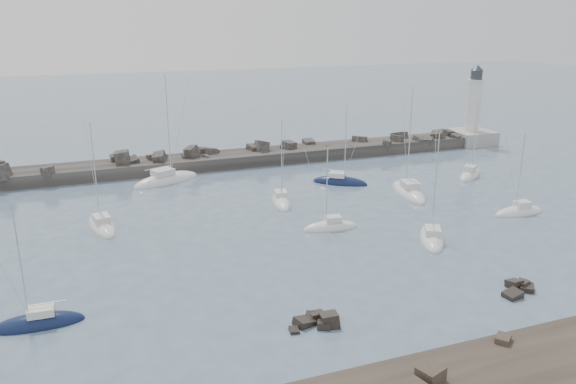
{
  "coord_description": "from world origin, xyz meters",
  "views": [
    {
      "loc": [
        -18.63,
        -43.33,
        21.64
      ],
      "look_at": [
        2.14,
        12.0,
        3.24
      ],
      "focal_mm": 35.0,
      "sensor_mm": 36.0,
      "label": 1
    }
  ],
  "objects_px": {
    "lighthouse": "(472,126)",
    "sailboat_9": "(519,213)",
    "sailboat_7": "(432,238)",
    "sailboat_4": "(166,181)",
    "sailboat_6": "(281,202)",
    "sailboat_8": "(340,182)",
    "sailboat_5": "(330,228)",
    "sailboat_10": "(408,193)",
    "sailboat_3": "(102,226)",
    "sailboat_2": "(38,324)",
    "sailboat_12": "(470,175)"
  },
  "relations": [
    {
      "from": "sailboat_3",
      "to": "sailboat_12",
      "type": "xyz_separation_m",
      "value": [
        50.31,
        2.94,
        0.02
      ]
    },
    {
      "from": "sailboat_12",
      "to": "sailboat_9",
      "type": "bearing_deg",
      "value": -108.0
    },
    {
      "from": "sailboat_2",
      "to": "sailboat_5",
      "type": "xyz_separation_m",
      "value": [
        28.43,
        10.44,
        0.0
      ]
    },
    {
      "from": "lighthouse",
      "to": "sailboat_4",
      "type": "distance_m",
      "value": 55.65
    },
    {
      "from": "sailboat_7",
      "to": "sailboat_10",
      "type": "relative_size",
      "value": 0.8
    },
    {
      "from": "sailboat_10",
      "to": "sailboat_12",
      "type": "height_order",
      "value": "sailboat_10"
    },
    {
      "from": "lighthouse",
      "to": "sailboat_7",
      "type": "relative_size",
      "value": 1.24
    },
    {
      "from": "sailboat_3",
      "to": "sailboat_5",
      "type": "relative_size",
      "value": 1.26
    },
    {
      "from": "sailboat_12",
      "to": "sailboat_3",
      "type": "bearing_deg",
      "value": -176.65
    },
    {
      "from": "sailboat_9",
      "to": "sailboat_10",
      "type": "bearing_deg",
      "value": 125.15
    },
    {
      "from": "sailboat_2",
      "to": "sailboat_6",
      "type": "height_order",
      "value": "sailboat_6"
    },
    {
      "from": "sailboat_3",
      "to": "sailboat_5",
      "type": "height_order",
      "value": "sailboat_3"
    },
    {
      "from": "sailboat_7",
      "to": "sailboat_8",
      "type": "xyz_separation_m",
      "value": [
        0.02,
        21.68,
        0.01
      ]
    },
    {
      "from": "sailboat_8",
      "to": "sailboat_6",
      "type": "bearing_deg",
      "value": -154.02
    },
    {
      "from": "sailboat_5",
      "to": "sailboat_10",
      "type": "distance_m",
      "value": 16.57
    },
    {
      "from": "lighthouse",
      "to": "sailboat_5",
      "type": "bearing_deg",
      "value": -143.95
    },
    {
      "from": "sailboat_4",
      "to": "sailboat_7",
      "type": "distance_m",
      "value": 37.8
    },
    {
      "from": "sailboat_5",
      "to": "sailboat_10",
      "type": "bearing_deg",
      "value": 28.22
    },
    {
      "from": "sailboat_2",
      "to": "sailboat_7",
      "type": "distance_m",
      "value": 37.02
    },
    {
      "from": "sailboat_7",
      "to": "sailboat_12",
      "type": "xyz_separation_m",
      "value": [
        18.98,
        18.42,
        0.02
      ]
    },
    {
      "from": "lighthouse",
      "to": "sailboat_2",
      "type": "height_order",
      "value": "lighthouse"
    },
    {
      "from": "sailboat_4",
      "to": "sailboat_7",
      "type": "height_order",
      "value": "sailboat_4"
    },
    {
      "from": "sailboat_7",
      "to": "sailboat_8",
      "type": "relative_size",
      "value": 0.98
    },
    {
      "from": "sailboat_3",
      "to": "sailboat_12",
      "type": "bearing_deg",
      "value": 3.35
    },
    {
      "from": "sailboat_5",
      "to": "sailboat_10",
      "type": "relative_size",
      "value": 0.66
    },
    {
      "from": "sailboat_3",
      "to": "sailboat_6",
      "type": "height_order",
      "value": "sailboat_3"
    },
    {
      "from": "sailboat_7",
      "to": "sailboat_9",
      "type": "xyz_separation_m",
      "value": [
        14.03,
        3.18,
        0.01
      ]
    },
    {
      "from": "sailboat_8",
      "to": "sailboat_12",
      "type": "bearing_deg",
      "value": -9.75
    },
    {
      "from": "sailboat_5",
      "to": "sailboat_6",
      "type": "height_order",
      "value": "sailboat_6"
    },
    {
      "from": "sailboat_7",
      "to": "sailboat_12",
      "type": "distance_m",
      "value": 26.45
    },
    {
      "from": "sailboat_6",
      "to": "sailboat_3",
      "type": "bearing_deg",
      "value": -176.82
    },
    {
      "from": "sailboat_6",
      "to": "sailboat_10",
      "type": "distance_m",
      "value": 16.69
    },
    {
      "from": "lighthouse",
      "to": "sailboat_3",
      "type": "relative_size",
      "value": 1.18
    },
    {
      "from": "sailboat_5",
      "to": "sailboat_7",
      "type": "relative_size",
      "value": 0.83
    },
    {
      "from": "sailboat_8",
      "to": "sailboat_3",
      "type": "bearing_deg",
      "value": -168.81
    },
    {
      "from": "sailboat_8",
      "to": "sailboat_9",
      "type": "distance_m",
      "value": 23.2
    },
    {
      "from": "sailboat_3",
      "to": "sailboat_6",
      "type": "relative_size",
      "value": 1.12
    },
    {
      "from": "sailboat_2",
      "to": "sailboat_3",
      "type": "distance_m",
      "value": 20.23
    },
    {
      "from": "sailboat_8",
      "to": "sailboat_10",
      "type": "height_order",
      "value": "sailboat_10"
    },
    {
      "from": "sailboat_4",
      "to": "sailboat_6",
      "type": "relative_size",
      "value": 1.43
    },
    {
      "from": "sailboat_5",
      "to": "sailboat_6",
      "type": "relative_size",
      "value": 0.89
    },
    {
      "from": "lighthouse",
      "to": "sailboat_9",
      "type": "relative_size",
      "value": 1.42
    },
    {
      "from": "sailboat_5",
      "to": "sailboat_7",
      "type": "height_order",
      "value": "sailboat_7"
    },
    {
      "from": "sailboat_2",
      "to": "lighthouse",
      "type": "bearing_deg",
      "value": 30.18
    },
    {
      "from": "sailboat_6",
      "to": "sailboat_10",
      "type": "bearing_deg",
      "value": -8.18
    },
    {
      "from": "lighthouse",
      "to": "sailboat_10",
      "type": "bearing_deg",
      "value": -140.26
    },
    {
      "from": "sailboat_4",
      "to": "sailboat_5",
      "type": "xyz_separation_m",
      "value": [
        13.65,
        -24.28,
        -0.02
      ]
    },
    {
      "from": "sailboat_7",
      "to": "sailboat_9",
      "type": "height_order",
      "value": "sailboat_7"
    },
    {
      "from": "sailboat_4",
      "to": "sailboat_7",
      "type": "xyz_separation_m",
      "value": [
        22.03,
        -30.71,
        -0.02
      ]
    },
    {
      "from": "sailboat_2",
      "to": "sailboat_6",
      "type": "bearing_deg",
      "value": 37.91
    }
  ]
}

